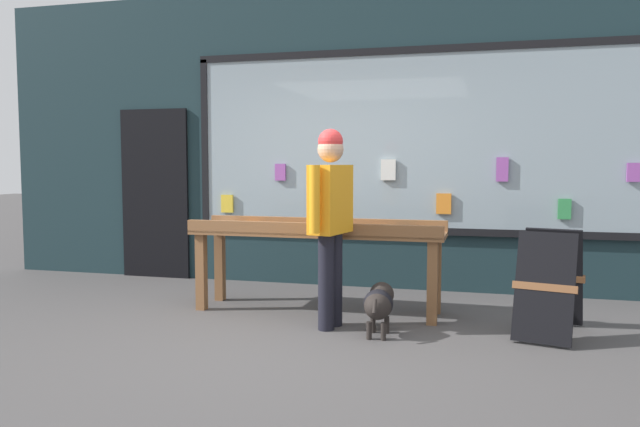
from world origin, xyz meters
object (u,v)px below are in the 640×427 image
Objects in this scene: person_browsing at (330,212)px; small_dog at (379,303)px; sandwich_board_sign at (550,282)px; display_table_main at (317,239)px.

person_browsing reaches higher than small_dog.
small_dog is 0.64× the size of sandwich_board_sign.
person_browsing reaches higher than sandwich_board_sign.
person_browsing is (0.27, -0.55, 0.31)m from display_table_main.
person_browsing is at bearing -64.03° from display_table_main.
display_table_main is 2.72× the size of sandwich_board_sign.
display_table_main is 2.12m from sandwich_board_sign.
display_table_main is 1.41× the size of person_browsing.
sandwich_board_sign is (1.82, 0.26, -0.57)m from person_browsing.
small_dog is (0.45, -0.12, -0.74)m from person_browsing.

